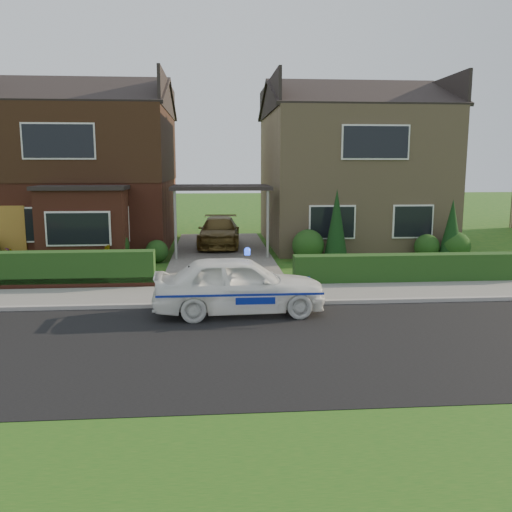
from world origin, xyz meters
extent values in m
plane|color=#1B5416|center=(0.00, 0.00, 0.00)|extent=(120.00, 120.00, 0.00)
cube|color=black|center=(0.00, 0.00, 0.00)|extent=(60.00, 6.00, 0.02)
cube|color=#9E9993|center=(0.00, 3.05, 0.06)|extent=(60.00, 0.16, 0.12)
cube|color=slate|center=(0.00, 4.10, 0.05)|extent=(60.00, 2.00, 0.10)
cube|color=#1B5416|center=(0.00, -5.00, 0.00)|extent=(60.00, 4.00, 0.01)
cube|color=#666059|center=(0.00, 11.00, 0.06)|extent=(3.80, 12.00, 0.12)
cube|color=brown|center=(-5.80, 14.00, 2.90)|extent=(7.20, 8.00, 5.80)
cube|color=white|center=(-7.38, 9.98, 1.40)|extent=(1.80, 0.08, 1.30)
cube|color=white|center=(-4.22, 9.98, 1.40)|extent=(1.60, 0.08, 1.30)
cube|color=white|center=(-5.80, 9.98, 4.40)|extent=(2.60, 0.08, 1.30)
cube|color=black|center=(-5.80, 14.00, 4.35)|extent=(7.26, 8.06, 2.90)
cube|color=brown|center=(-4.94, 9.30, 1.35)|extent=(3.00, 1.40, 2.70)
cube|color=black|center=(-4.94, 9.30, 2.77)|extent=(3.20, 1.60, 0.14)
cube|color=#9D8360|center=(5.80, 14.00, 2.90)|extent=(7.20, 8.00, 5.80)
cube|color=white|center=(4.22, 9.98, 1.40)|extent=(1.80, 0.08, 1.30)
cube|color=white|center=(7.38, 9.98, 1.40)|extent=(1.60, 0.08, 1.30)
cube|color=white|center=(5.80, 9.98, 4.40)|extent=(2.60, 0.08, 1.30)
cube|color=black|center=(0.00, 11.00, 2.70)|extent=(3.80, 3.00, 0.14)
cylinder|color=gray|center=(-1.70, 9.60, 1.35)|extent=(0.10, 0.10, 2.70)
cylinder|color=gray|center=(1.70, 9.60, 1.35)|extent=(0.10, 0.10, 2.70)
cube|color=brown|center=(-5.80, 5.30, 0.18)|extent=(7.70, 0.25, 0.36)
cube|color=#133D17|center=(-5.80, 5.45, 0.00)|extent=(7.50, 0.55, 0.90)
cube|color=#133D17|center=(5.80, 5.35, 0.00)|extent=(7.50, 0.55, 0.80)
sphere|color=#133D17|center=(-4.00, 9.30, 0.66)|extent=(1.32, 1.32, 1.32)
sphere|color=#133D17|center=(-2.40, 9.60, 0.42)|extent=(0.84, 0.84, 0.84)
sphere|color=#133D17|center=(3.20, 9.40, 0.60)|extent=(1.20, 1.20, 1.20)
sphere|color=#133D17|center=(7.80, 9.50, 0.48)|extent=(0.96, 0.96, 0.96)
sphere|color=#133D17|center=(8.80, 9.20, 0.54)|extent=(1.08, 1.08, 1.08)
cone|color=black|center=(4.20, 9.20, 1.30)|extent=(0.90, 0.90, 2.60)
cone|color=black|center=(8.60, 9.20, 1.10)|extent=(0.90, 0.90, 2.20)
imported|color=white|center=(0.28, 2.40, 0.70)|extent=(1.86, 4.19, 1.40)
sphere|color=#193FF2|center=(0.48, 2.40, 1.48)|extent=(0.17, 0.17, 0.17)
cube|color=navy|center=(0.28, 1.56, 0.65)|extent=(3.79, 0.02, 0.05)
cube|color=navy|center=(0.28, 3.23, 0.65)|extent=(3.79, 0.01, 0.05)
ellipsoid|color=black|center=(-0.88, 2.30, 0.98)|extent=(0.22, 0.17, 0.21)
sphere|color=white|center=(-0.86, 2.24, 0.97)|extent=(0.11, 0.11, 0.11)
sphere|color=black|center=(-0.86, 2.28, 1.12)|extent=(0.13, 0.13, 0.13)
cone|color=black|center=(-0.90, 2.29, 1.18)|extent=(0.04, 0.04, 0.05)
cone|color=black|center=(-0.81, 2.29, 1.18)|extent=(0.04, 0.04, 0.05)
imported|color=brown|center=(-0.06, 12.74, 0.73)|extent=(1.93, 4.29, 1.22)
imported|color=gray|center=(-3.91, 6.97, 0.42)|extent=(0.49, 0.38, 0.84)
imported|color=gray|center=(-4.07, 8.44, 0.43)|extent=(0.60, 0.58, 0.85)
imported|color=gray|center=(-7.44, 9.00, 0.34)|extent=(0.46, 0.46, 0.69)
camera|label=1|loc=(-0.35, -10.30, 3.54)|focal=38.00mm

